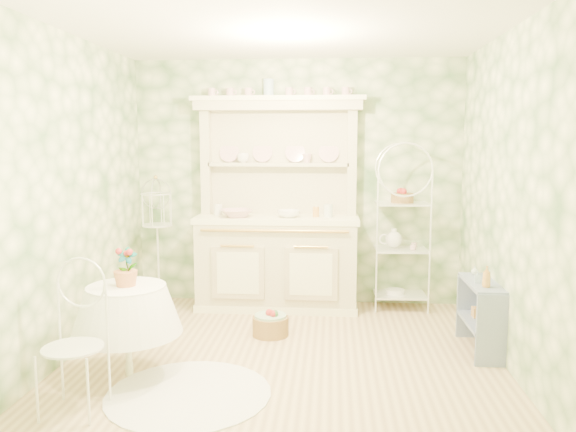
# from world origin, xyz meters

# --- Properties ---
(floor) EXTENTS (3.60, 3.60, 0.00)m
(floor) POSITION_xyz_m (0.00, 0.00, 0.00)
(floor) COLOR #D7BA88
(floor) RESTS_ON ground
(ceiling) EXTENTS (3.60, 3.60, 0.00)m
(ceiling) POSITION_xyz_m (0.00, 0.00, 2.70)
(ceiling) COLOR white
(ceiling) RESTS_ON floor
(wall_left) EXTENTS (3.60, 3.60, 0.00)m
(wall_left) POSITION_xyz_m (-1.80, 0.00, 1.35)
(wall_left) COLOR #F6F7C8
(wall_left) RESTS_ON floor
(wall_right) EXTENTS (3.60, 3.60, 0.00)m
(wall_right) POSITION_xyz_m (1.80, 0.00, 1.35)
(wall_right) COLOR #F6F7C8
(wall_right) RESTS_ON floor
(wall_back) EXTENTS (3.60, 3.60, 0.00)m
(wall_back) POSITION_xyz_m (0.00, 1.80, 1.35)
(wall_back) COLOR #F6F7C8
(wall_back) RESTS_ON floor
(wall_front) EXTENTS (3.60, 3.60, 0.00)m
(wall_front) POSITION_xyz_m (0.00, -1.80, 1.35)
(wall_front) COLOR #F6F7C8
(wall_front) RESTS_ON floor
(kitchen_dresser) EXTENTS (1.87, 0.61, 2.29)m
(kitchen_dresser) POSITION_xyz_m (-0.20, 1.52, 1.15)
(kitchen_dresser) COLOR beige
(kitchen_dresser) RESTS_ON floor
(bakers_rack) EXTENTS (0.58, 0.42, 1.81)m
(bakers_rack) POSITION_xyz_m (1.14, 1.61, 0.91)
(bakers_rack) COLOR white
(bakers_rack) RESTS_ON floor
(side_shelf) EXTENTS (0.37, 0.78, 0.64)m
(side_shelf) POSITION_xyz_m (1.68, 0.37, 0.32)
(side_shelf) COLOR #7A89A8
(side_shelf) RESTS_ON floor
(round_table) EXTENTS (0.82, 0.82, 0.68)m
(round_table) POSITION_xyz_m (-1.17, -0.37, 0.34)
(round_table) COLOR white
(round_table) RESTS_ON floor
(cafe_chair) EXTENTS (0.45, 0.45, 0.95)m
(cafe_chair) POSITION_xyz_m (-1.32, -0.98, 0.48)
(cafe_chair) COLOR white
(cafe_chair) RESTS_ON floor
(birdcage_stand) EXTENTS (0.38, 0.38, 1.49)m
(birdcage_stand) POSITION_xyz_m (-1.50, 1.45, 0.75)
(birdcage_stand) COLOR white
(birdcage_stand) RESTS_ON floor
(floor_basket) EXTENTS (0.47, 0.47, 0.24)m
(floor_basket) POSITION_xyz_m (-0.17, 0.62, 0.12)
(floor_basket) COLOR olive
(floor_basket) RESTS_ON floor
(lace_rug) EXTENTS (1.29, 1.29, 0.01)m
(lace_rug) POSITION_xyz_m (-0.63, -0.66, 0.00)
(lace_rug) COLOR white
(lace_rug) RESTS_ON floor
(bowl_floral) EXTENTS (0.43, 0.43, 0.08)m
(bowl_floral) POSITION_xyz_m (-0.62, 1.44, 1.02)
(bowl_floral) COLOR white
(bowl_floral) RESTS_ON kitchen_dresser
(bowl_white) EXTENTS (0.27, 0.27, 0.08)m
(bowl_white) POSITION_xyz_m (-0.07, 1.46, 1.02)
(bowl_white) COLOR white
(bowl_white) RESTS_ON kitchen_dresser
(cup_left) EXTENTS (0.14, 0.14, 0.10)m
(cup_left) POSITION_xyz_m (-0.59, 1.68, 1.61)
(cup_left) COLOR white
(cup_left) RESTS_ON kitchen_dresser
(cup_right) EXTENTS (0.14, 0.14, 0.10)m
(cup_right) POSITION_xyz_m (0.12, 1.67, 1.61)
(cup_right) COLOR white
(cup_right) RESTS_ON kitchen_dresser
(potted_geranium) EXTENTS (0.18, 0.14, 0.30)m
(potted_geranium) POSITION_xyz_m (-1.16, -0.37, 0.85)
(potted_geranium) COLOR #3F7238
(potted_geranium) RESTS_ON round_table
(bottle_amber) EXTENTS (0.07, 0.07, 0.18)m
(bottle_amber) POSITION_xyz_m (1.67, 0.19, 0.68)
(bottle_amber) COLOR gold
(bottle_amber) RESTS_ON side_shelf
(bottle_blue) EXTENTS (0.05, 0.05, 0.10)m
(bottle_blue) POSITION_xyz_m (1.63, 0.34, 0.65)
(bottle_blue) COLOR #A3C3D6
(bottle_blue) RESTS_ON side_shelf
(bottle_glass) EXTENTS (0.07, 0.07, 0.08)m
(bottle_glass) POSITION_xyz_m (1.68, 0.63, 0.65)
(bottle_glass) COLOR silver
(bottle_glass) RESTS_ON side_shelf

